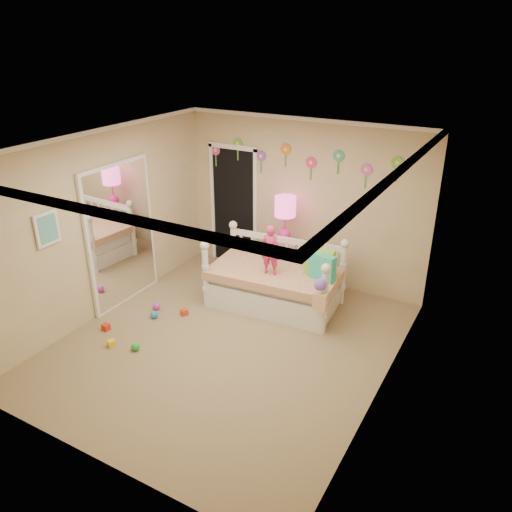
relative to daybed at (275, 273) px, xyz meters
The scene contains 18 objects.
floor 1.34m from the daybed, 92.40° to the right, with size 4.00×4.50×0.01m, color #7F684C.
ceiling 2.43m from the daybed, 92.40° to the right, with size 4.00×4.50×0.01m, color white.
back_wall 1.28m from the daybed, 92.93° to the left, with size 4.00×0.01×2.60m, color tan.
left_wall 2.52m from the daybed, 148.91° to the right, with size 0.01×4.50×2.60m, color tan.
right_wall 2.44m from the daybed, 32.42° to the right, with size 0.01×4.50×2.60m, color tan.
crown_molding 2.40m from the daybed, 92.40° to the right, with size 4.00×4.50×0.06m, color white, non-canonical shape.
daybed is the anchor object (origin of this frame).
pillow_turquoise 0.76m from the daybed, ahead, with size 0.37×0.13×0.37m, color #25B99E.
pillow_lime 0.70m from the daybed, 12.97° to the left, with size 0.41×0.15×0.39m, color #92D440.
child 0.45m from the daybed, 89.63° to the right, with size 0.27×0.18×0.74m, color #EA3577.
nightstand 0.76m from the daybed, 105.61° to the left, with size 0.43×0.33×0.72m, color white.
table_lamp 1.01m from the daybed, 105.61° to the left, with size 0.33×0.33×0.72m.
closet_doorway 1.72m from the daybed, 142.53° to the left, with size 0.90×0.04×2.07m, color black.
flower_decals 1.75m from the daybed, 98.07° to the left, with size 3.40×0.02×0.50m, color #B2668C, non-canonical shape.
mirror_closet 2.28m from the daybed, 155.02° to the right, with size 0.07×1.30×2.10m, color white.
wall_picture 3.12m from the daybed, 133.41° to the right, with size 0.05×0.34×0.42m, color white.
hanging_bag 1.04m from the daybed, 29.26° to the right, with size 0.20×0.16×0.36m, color beige, non-canonical shape.
toy_scatter 1.96m from the daybed, 133.63° to the right, with size 0.80×1.30×0.11m, color #996666, non-canonical shape.
Camera 1 is at (3.06, -4.68, 3.79)m, focal length 35.68 mm.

